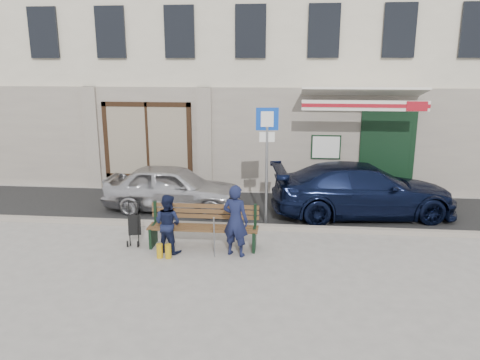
# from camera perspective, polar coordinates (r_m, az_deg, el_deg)

# --- Properties ---
(ground) EXTENTS (80.00, 80.00, 0.00)m
(ground) POSITION_cam_1_polar(r_m,az_deg,el_deg) (10.08, -1.09, -8.88)
(ground) COLOR #9E9991
(ground) RESTS_ON ground
(asphalt_lane) EXTENTS (60.00, 3.20, 0.01)m
(asphalt_lane) POSITION_cam_1_polar(r_m,az_deg,el_deg) (12.97, 0.54, -3.48)
(asphalt_lane) COLOR #282828
(asphalt_lane) RESTS_ON ground
(curb) EXTENTS (60.00, 0.18, 0.12)m
(curb) POSITION_cam_1_polar(r_m,az_deg,el_deg) (11.44, -0.19, -5.66)
(curb) COLOR #9E9384
(curb) RESTS_ON ground
(building) EXTENTS (20.00, 8.27, 10.00)m
(building) POSITION_cam_1_polar(r_m,az_deg,el_deg) (17.71, 2.27, 17.56)
(building) COLOR beige
(building) RESTS_ON ground
(car_silver) EXTENTS (3.75, 1.63, 1.26)m
(car_silver) POSITION_cam_1_polar(r_m,az_deg,el_deg) (12.81, -8.19, -0.94)
(car_silver) COLOR #BCBBC1
(car_silver) RESTS_ON ground
(car_navy) EXTENTS (4.99, 2.57, 1.38)m
(car_navy) POSITION_cam_1_polar(r_m,az_deg,el_deg) (12.64, 14.77, -1.19)
(car_navy) COLOR black
(car_navy) RESTS_ON ground
(parking_sign) EXTENTS (0.54, 0.11, 2.90)m
(parking_sign) POSITION_cam_1_polar(r_m,az_deg,el_deg) (11.28, 3.29, 4.08)
(parking_sign) COLOR gray
(parking_sign) RESTS_ON ground
(bench) EXTENTS (2.40, 1.17, 0.98)m
(bench) POSITION_cam_1_polar(r_m,az_deg,el_deg) (10.26, -4.76, -5.74)
(bench) COLOR brown
(bench) RESTS_ON ground
(man) EXTENTS (0.64, 0.52, 1.53)m
(man) POSITION_cam_1_polar(r_m,az_deg,el_deg) (9.70, -0.55, -4.97)
(man) COLOR #151A3A
(man) RESTS_ON ground
(woman) EXTENTS (0.75, 0.67, 1.27)m
(woman) POSITION_cam_1_polar(r_m,az_deg,el_deg) (10.05, -8.80, -5.25)
(woman) COLOR #131834
(woman) RESTS_ON ground
(stroller) EXTENTS (0.33, 0.43, 0.95)m
(stroller) POSITION_cam_1_polar(r_m,az_deg,el_deg) (10.66, -12.75, -5.49)
(stroller) COLOR black
(stroller) RESTS_ON ground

